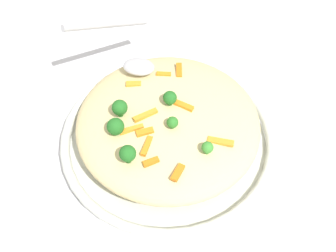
# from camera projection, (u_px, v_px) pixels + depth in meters

# --- Properties ---
(ground_plane) EXTENTS (2.40, 2.40, 0.00)m
(ground_plane) POSITION_uv_depth(u_px,v_px,m) (168.00, 146.00, 0.81)
(ground_plane) COLOR silver
(serving_bowl) EXTENTS (0.38, 0.38, 0.04)m
(serving_bowl) POSITION_uv_depth(u_px,v_px,m) (168.00, 140.00, 0.80)
(serving_bowl) COLOR silver
(serving_bowl) RESTS_ON ground_plane
(pasta_mound) EXTENTS (0.31, 0.31, 0.07)m
(pasta_mound) POSITION_uv_depth(u_px,v_px,m) (168.00, 124.00, 0.76)
(pasta_mound) COLOR #DBC689
(pasta_mound) RESTS_ON serving_bowl
(carrot_piece_0) EXTENTS (0.04, 0.03, 0.01)m
(carrot_piece_0) POSITION_uv_depth(u_px,v_px,m) (145.00, 115.00, 0.72)
(carrot_piece_0) COLOR orange
(carrot_piece_0) RESTS_ON pasta_mound
(carrot_piece_1) EXTENTS (0.02, 0.03, 0.01)m
(carrot_piece_1) POSITION_uv_depth(u_px,v_px,m) (178.00, 70.00, 0.79)
(carrot_piece_1) COLOR orange
(carrot_piece_1) RESTS_ON pasta_mound
(carrot_piece_2) EXTENTS (0.03, 0.01, 0.01)m
(carrot_piece_2) POSITION_uv_depth(u_px,v_px,m) (164.00, 74.00, 0.79)
(carrot_piece_2) COLOR orange
(carrot_piece_2) RESTS_ON pasta_mound
(carrot_piece_3) EXTENTS (0.03, 0.02, 0.01)m
(carrot_piece_3) POSITION_uv_depth(u_px,v_px,m) (151.00, 162.00, 0.68)
(carrot_piece_3) COLOR orange
(carrot_piece_3) RESTS_ON pasta_mound
(carrot_piece_4) EXTENTS (0.04, 0.01, 0.01)m
(carrot_piece_4) POSITION_uv_depth(u_px,v_px,m) (221.00, 142.00, 0.70)
(carrot_piece_4) COLOR orange
(carrot_piece_4) RESTS_ON pasta_mound
(carrot_piece_5) EXTENTS (0.04, 0.02, 0.01)m
(carrot_piece_5) POSITION_uv_depth(u_px,v_px,m) (183.00, 105.00, 0.74)
(carrot_piece_5) COLOR orange
(carrot_piece_5) RESTS_ON pasta_mound
(carrot_piece_6) EXTENTS (0.02, 0.03, 0.01)m
(carrot_piece_6) POSITION_uv_depth(u_px,v_px,m) (178.00, 173.00, 0.67)
(carrot_piece_6) COLOR orange
(carrot_piece_6) RESTS_ON pasta_mound
(carrot_piece_7) EXTENTS (0.01, 0.04, 0.01)m
(carrot_piece_7) POSITION_uv_depth(u_px,v_px,m) (147.00, 146.00, 0.69)
(carrot_piece_7) COLOR orange
(carrot_piece_7) RESTS_ON pasta_mound
(carrot_piece_8) EXTENTS (0.04, 0.03, 0.01)m
(carrot_piece_8) POSITION_uv_depth(u_px,v_px,m) (132.00, 129.00, 0.71)
(carrot_piece_8) COLOR orange
(carrot_piece_8) RESTS_ON pasta_mound
(carrot_piece_9) EXTENTS (0.03, 0.02, 0.01)m
(carrot_piece_9) POSITION_uv_depth(u_px,v_px,m) (134.00, 84.00, 0.77)
(carrot_piece_9) COLOR orange
(carrot_piece_9) RESTS_ON pasta_mound
(carrot_piece_10) EXTENTS (0.03, 0.02, 0.01)m
(carrot_piece_10) POSITION_uv_depth(u_px,v_px,m) (145.00, 132.00, 0.71)
(carrot_piece_10) COLOR orange
(carrot_piece_10) RESTS_ON pasta_mound
(broccoli_floret_0) EXTENTS (0.02, 0.02, 0.03)m
(broccoli_floret_0) POSITION_uv_depth(u_px,v_px,m) (168.00, 98.00, 0.73)
(broccoli_floret_0) COLOR #205B1C
(broccoli_floret_0) RESTS_ON pasta_mound
(broccoli_floret_1) EXTENTS (0.02, 0.02, 0.02)m
(broccoli_floret_1) POSITION_uv_depth(u_px,v_px,m) (172.00, 123.00, 0.70)
(broccoli_floret_1) COLOR #296820
(broccoli_floret_1) RESTS_ON pasta_mound
(broccoli_floret_2) EXTENTS (0.03, 0.03, 0.03)m
(broccoli_floret_2) POSITION_uv_depth(u_px,v_px,m) (120.00, 108.00, 0.72)
(broccoli_floret_2) COLOR #205B1C
(broccoli_floret_2) RESTS_ON pasta_mound
(broccoli_floret_3) EXTENTS (0.03, 0.03, 0.03)m
(broccoli_floret_3) POSITION_uv_depth(u_px,v_px,m) (116.00, 127.00, 0.70)
(broccoli_floret_3) COLOR #205B1C
(broccoli_floret_3) RESTS_ON pasta_mound
(broccoli_floret_4) EXTENTS (0.02, 0.02, 0.02)m
(broccoli_floret_4) POSITION_uv_depth(u_px,v_px,m) (207.00, 148.00, 0.68)
(broccoli_floret_4) COLOR #377928
(broccoli_floret_4) RESTS_ON pasta_mound
(broccoli_floret_5) EXTENTS (0.03, 0.03, 0.03)m
(broccoli_floret_5) POSITION_uv_depth(u_px,v_px,m) (128.00, 154.00, 0.67)
(broccoli_floret_5) COLOR #205B1C
(broccoli_floret_5) RESTS_ON pasta_mound
(serving_spoon) EXTENTS (0.15, 0.15, 0.09)m
(serving_spoon) POSITION_uv_depth(u_px,v_px,m) (126.00, 50.00, 0.78)
(serving_spoon) COLOR #B7B7BC
(serving_spoon) RESTS_ON pasta_mound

